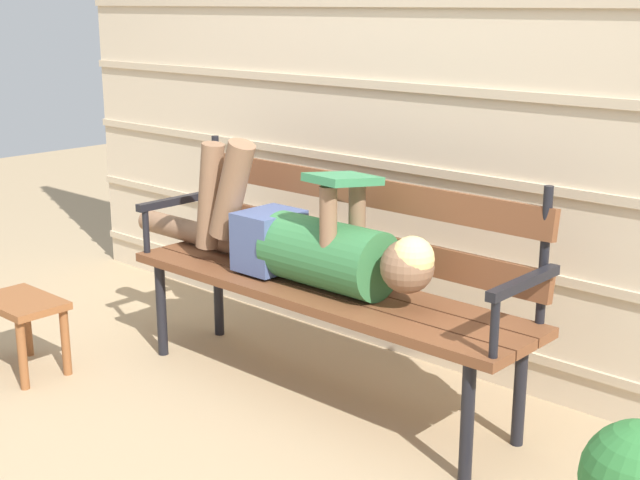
% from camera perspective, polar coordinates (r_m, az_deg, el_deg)
% --- Properties ---
extents(ground_plane, '(12.00, 12.00, 0.00)m').
position_cam_1_polar(ground_plane, '(3.45, -1.36, -10.53)').
color(ground_plane, tan).
extents(house_siding, '(4.35, 0.08, 2.32)m').
position_cam_1_polar(house_siding, '(3.66, 6.19, 9.81)').
color(house_siding, beige).
rests_on(house_siding, ground).
extents(park_bench, '(1.78, 0.43, 0.92)m').
position_cam_1_polar(park_bench, '(3.39, 0.75, -1.83)').
color(park_bench, brown).
rests_on(park_bench, ground).
extents(reclining_person, '(1.66, 0.27, 0.53)m').
position_cam_1_polar(reclining_person, '(3.38, -1.19, -0.09)').
color(reclining_person, '#33703D').
extents(footstool, '(0.38, 0.24, 0.32)m').
position_cam_1_polar(footstool, '(3.84, -18.67, -4.64)').
color(footstool, brown).
rests_on(footstool, ground).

